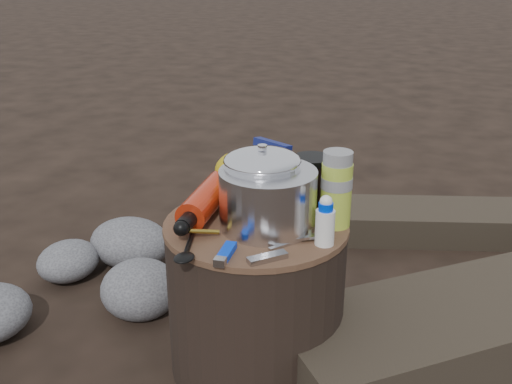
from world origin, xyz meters
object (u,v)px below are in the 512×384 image
at_px(camping_pot, 262,185).
at_px(stump, 256,296).
at_px(thermos, 336,189).
at_px(fuel_bottle, 206,200).
at_px(travel_mug, 311,184).

bearing_deg(camping_pot, stump, -100.26).
height_order(camping_pot, thermos, thermos).
xyz_separation_m(fuel_bottle, travel_mug, (0.22, 0.13, 0.03)).
xyz_separation_m(stump, travel_mug, (0.09, 0.13, 0.27)).
relative_size(camping_pot, travel_mug, 1.31).
relative_size(thermos, travel_mug, 1.33).
distance_m(fuel_bottle, travel_mug, 0.26).
xyz_separation_m(camping_pot, fuel_bottle, (-0.14, -0.02, -0.05)).
height_order(fuel_bottle, travel_mug, travel_mug).
bearing_deg(stump, camping_pot, 79.74).
distance_m(camping_pot, travel_mug, 0.14).
distance_m(camping_pot, thermos, 0.17).
bearing_deg(camping_pot, fuel_bottle, -170.30).
distance_m(stump, travel_mug, 0.31).
bearing_deg(fuel_bottle, stump, -9.65).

